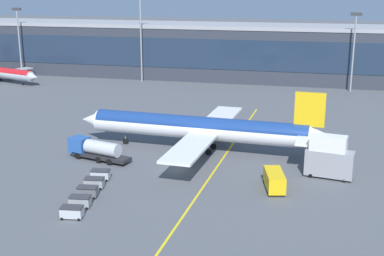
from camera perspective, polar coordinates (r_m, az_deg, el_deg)
name	(u,v)px	position (r m, az deg, el deg)	size (l,w,h in m)	color
ground_plane	(177,169)	(79.57, -1.70, -4.51)	(700.00, 700.00, 0.00)	#515459
apron_lead_in_line	(216,168)	(80.17, 2.69, -4.36)	(0.30, 80.00, 0.01)	yellow
terminal_building	(287,53)	(153.12, 10.32, 8.05)	(194.65, 18.36, 15.85)	#2D333D
main_airliner	(200,128)	(86.76, 0.89, 0.01)	(43.73, 34.86, 11.11)	white
fuel_tanker	(95,149)	(84.67, -10.52, -2.27)	(11.08, 5.15, 3.25)	#232326
lavatory_truck	(274,179)	(72.47, 8.98, -5.56)	(3.56, 6.17, 2.50)	yellow
catering_lift	(329,157)	(77.79, 14.76, -3.12)	(7.12, 3.60, 6.30)	gray
baggage_cart_0	(72,212)	(65.01, -12.99, -8.93)	(2.84, 1.94, 1.48)	#B2B7BC
baggage_cart_1	(80,201)	(67.78, -12.13, -7.84)	(2.84, 1.94, 1.48)	gray
baggage_cart_2	(88,192)	(70.58, -11.35, -6.82)	(2.84, 1.94, 1.48)	#595B60
baggage_cart_3	(94,183)	(73.42, -10.63, -5.89)	(2.84, 1.94, 1.48)	gray
baggage_cart_4	(101,174)	(76.28, -9.97, -5.02)	(2.84, 1.94, 1.48)	#B2B7BC
commuter_jet_far	(0,72)	(158.74, -20.27, 5.72)	(29.25, 23.41, 8.34)	#B2B7BC
apron_light_mast_0	(19,36)	(165.06, -18.40, 9.50)	(2.80, 0.50, 20.38)	gray
apron_light_mast_1	(141,31)	(148.42, -5.62, 10.48)	(2.80, 0.50, 24.68)	gray
apron_light_mast_2	(354,45)	(140.79, 17.28, 8.63)	(2.80, 0.50, 20.18)	gray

